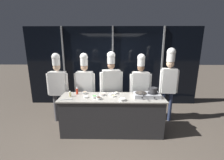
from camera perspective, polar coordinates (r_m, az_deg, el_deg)
ground_plane at (r=3.98m, az=-0.06°, el=-18.91°), size 24.00×24.00×0.00m
window_wall_back at (r=5.25m, az=0.27°, el=5.02°), size 5.97×0.09×2.70m
demo_counter at (r=3.75m, az=-0.06°, el=-12.99°), size 2.46×0.70×0.92m
portable_stove at (r=3.63m, az=13.11°, el=-5.61°), size 0.60×0.34×0.10m
frying_pan at (r=3.58m, az=11.03°, el=-4.47°), size 0.27×0.47×0.05m
stock_pot at (r=3.63m, az=15.34°, el=-3.77°), size 0.22×0.19×0.13m
squeeze_bottle_chili at (r=3.82m, az=-13.18°, el=-3.98°), size 0.05×0.05×0.19m
squeeze_bottle_oil at (r=3.71m, az=-15.69°, el=-5.01°), size 0.05×0.05×0.15m
prep_bowl_ginger at (r=3.56m, az=0.63°, el=-6.11°), size 0.09×0.09×0.04m
prep_bowl_scallions at (r=3.50m, az=-6.71°, el=-6.34°), size 0.12×0.12×0.06m
prep_bowl_garlic at (r=3.56m, az=-9.96°, el=-6.33°), size 0.11×0.11×0.04m
prep_bowl_onion at (r=3.67m, az=-0.22°, el=-5.39°), size 0.13×0.13×0.05m
prep_bowl_mushrooms at (r=3.83m, az=-10.38°, el=-4.75°), size 0.12×0.12×0.05m
prep_bowl_noodles at (r=3.77m, az=1.58°, el=-4.93°), size 0.10×0.10×0.04m
prep_bowl_shrimp at (r=3.67m, az=-3.71°, el=-5.40°), size 0.15×0.15×0.05m
prep_bowl_rice at (r=3.35m, az=3.92°, el=-7.31°), size 0.15×0.15×0.05m
prep_bowl_soy_glaze at (r=3.42m, az=-4.99°, el=-6.84°), size 0.12×0.12×0.05m
serving_spoon_slotted at (r=3.54m, az=-16.06°, el=-7.05°), size 0.28×0.09×0.02m
chef_head at (r=4.28m, az=-19.88°, el=-1.16°), size 0.57×0.23×1.91m
chef_sous at (r=4.17m, az=-10.28°, el=-1.04°), size 0.57×0.23×1.91m
chef_line at (r=4.07m, az=-0.32°, el=-0.96°), size 0.62×0.32×1.95m
chef_pastry at (r=4.18m, az=10.68°, el=-1.36°), size 0.59×0.24×1.89m
chef_apprentice at (r=4.30m, az=20.87°, el=0.65°), size 0.49×0.22×2.04m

